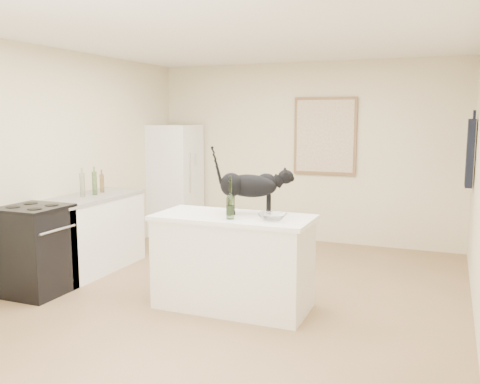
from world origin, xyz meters
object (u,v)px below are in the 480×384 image
black_cat (250,189)px  glass_bowl (273,217)px  fridge (175,180)px  wine_bottle (230,200)px  stove (35,251)px

black_cat → glass_bowl: (0.31, -0.23, -0.21)m
fridge → wine_bottle: 3.43m
black_cat → wine_bottle: size_ratio=2.00×
stove → black_cat: black_cat is taller
wine_bottle → glass_bowl: bearing=11.9°
stove → black_cat: bearing=14.1°
fridge → black_cat: 3.25m
fridge → black_cat: size_ratio=2.46×
black_cat → glass_bowl: size_ratio=2.65×
fridge → black_cat: (2.16, -2.41, 0.29)m
fridge → wine_bottle: bearing=-52.4°
stove → wine_bottle: size_ratio=2.61×
black_cat → glass_bowl: 0.44m
wine_bottle → glass_bowl: wine_bottle is taller
stove → wine_bottle: (2.09, 0.24, 0.62)m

